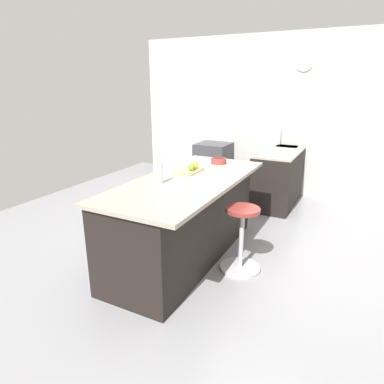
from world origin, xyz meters
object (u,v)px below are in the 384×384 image
object	(u,v)px
apple_green	(191,167)
fruit_bowl	(219,160)
kitchen_island	(184,218)
cutting_board	(189,171)
apple_yellow	(195,165)
water_bottle	(160,172)
stool_by_window	(241,241)
oven_range	(213,166)

from	to	relation	value
apple_green	fruit_bowl	world-z (taller)	apple_green
kitchen_island	apple_green	world-z (taller)	apple_green
cutting_board	apple_yellow	bearing A→B (deg)	160.11
apple_yellow	water_bottle	size ratio (longest dim) A/B	0.28
stool_by_window	water_bottle	world-z (taller)	water_bottle
stool_by_window	apple_green	world-z (taller)	apple_green
apple_green	fruit_bowl	distance (m)	0.57
stool_by_window	fruit_bowl	distance (m)	1.22
oven_range	fruit_bowl	world-z (taller)	fruit_bowl
stool_by_window	cutting_board	xyz separation A→B (m)	(-0.26, -0.77, 0.62)
oven_range	cutting_board	distance (m)	2.52
cutting_board	fruit_bowl	world-z (taller)	fruit_bowl
kitchen_island	stool_by_window	distance (m)	0.70
stool_by_window	cutting_board	world-z (taller)	cutting_board
kitchen_island	water_bottle	distance (m)	0.67
kitchen_island	fruit_bowl	distance (m)	0.98
oven_range	fruit_bowl	bearing A→B (deg)	25.47
cutting_board	kitchen_island	bearing A→B (deg)	17.83
water_bottle	fruit_bowl	size ratio (longest dim) A/B	1.60
apple_green	fruit_bowl	xyz separation A→B (m)	(-0.56, 0.11, -0.02)
cutting_board	apple_yellow	xyz separation A→B (m)	(-0.09, 0.03, 0.05)
apple_yellow	apple_green	distance (m)	0.10
oven_range	stool_by_window	bearing A→B (deg)	29.52
stool_by_window	fruit_bowl	xyz separation A→B (m)	(-0.82, -0.63, 0.65)
oven_range	stool_by_window	distance (m)	3.01
apple_yellow	fruit_bowl	bearing A→B (deg)	166.89
stool_by_window	cutting_board	distance (m)	1.02
apple_green	water_bottle	distance (m)	0.57
kitchen_island	fruit_bowl	bearing A→B (deg)	176.29
oven_range	apple_green	xyz separation A→B (m)	(2.36, 0.75, 0.57)
kitchen_island	apple_green	distance (m)	0.60
stool_by_window	fruit_bowl	size ratio (longest dim) A/B	3.65
apple_yellow	fruit_bowl	world-z (taller)	apple_yellow
cutting_board	apple_green	bearing A→B (deg)	86.32
cutting_board	water_bottle	world-z (taller)	water_bottle
apple_yellow	fruit_bowl	xyz separation A→B (m)	(-0.47, 0.11, -0.02)
oven_range	kitchen_island	distance (m)	2.76
cutting_board	fruit_bowl	xyz separation A→B (m)	(-0.56, 0.14, 0.03)
stool_by_window	apple_yellow	distance (m)	1.06
kitchen_island	apple_yellow	distance (m)	0.65
kitchen_island	cutting_board	bearing A→B (deg)	-162.17
kitchen_island	water_bottle	bearing A→B (deg)	-24.54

